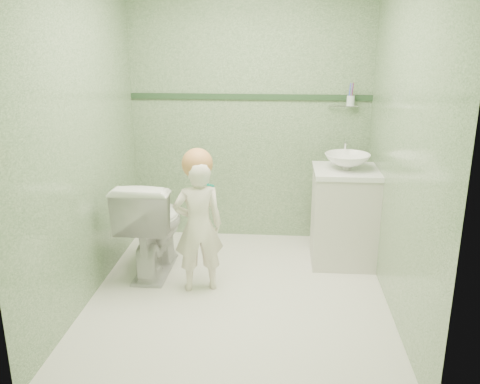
{
  "coord_description": "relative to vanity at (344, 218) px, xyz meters",
  "views": [
    {
      "loc": [
        0.29,
        -3.42,
        1.89
      ],
      "look_at": [
        0.0,
        0.15,
        0.78
      ],
      "focal_mm": 38.12,
      "sensor_mm": 36.0,
      "label": 1
    }
  ],
  "objects": [
    {
      "name": "ground",
      "position": [
        -0.84,
        -0.7,
        -0.4
      ],
      "size": [
        2.5,
        2.5,
        0.0
      ],
      "primitive_type": "plane",
      "color": "white",
      "rests_on": "ground"
    },
    {
      "name": "room_shell",
      "position": [
        -0.84,
        -0.7,
        0.8
      ],
      "size": [
        2.5,
        2.54,
        2.4
      ],
      "color": "gray",
      "rests_on": "ground"
    },
    {
      "name": "trim_stripe",
      "position": [
        -0.84,
        0.54,
        0.95
      ],
      "size": [
        2.2,
        0.02,
        0.05
      ],
      "primitive_type": "cube",
      "color": "#284529",
      "rests_on": "room_shell"
    },
    {
      "name": "vanity",
      "position": [
        0.0,
        0.0,
        0.0
      ],
      "size": [
        0.52,
        0.5,
        0.8
      ],
      "primitive_type": "cube",
      "color": "beige",
      "rests_on": "ground"
    },
    {
      "name": "counter",
      "position": [
        0.0,
        0.0,
        0.41
      ],
      "size": [
        0.54,
        0.52,
        0.04
      ],
      "primitive_type": "cube",
      "color": "white",
      "rests_on": "vanity"
    },
    {
      "name": "basin",
      "position": [
        0.0,
        0.0,
        0.49
      ],
      "size": [
        0.37,
        0.37,
        0.13
      ],
      "primitive_type": "imported",
      "color": "white",
      "rests_on": "counter"
    },
    {
      "name": "faucet",
      "position": [
        0.0,
        0.19,
        0.57
      ],
      "size": [
        0.03,
        0.13,
        0.18
      ],
      "color": "silver",
      "rests_on": "counter"
    },
    {
      "name": "cup_holder",
      "position": [
        0.05,
        0.48,
        0.93
      ],
      "size": [
        0.26,
        0.07,
        0.21
      ],
      "color": "silver",
      "rests_on": "room_shell"
    },
    {
      "name": "toilet",
      "position": [
        -1.58,
        -0.3,
        0.0
      ],
      "size": [
        0.46,
        0.8,
        0.81
      ],
      "primitive_type": "imported",
      "rotation": [
        0.0,
        0.0,
        3.13
      ],
      "color": "white",
      "rests_on": "ground"
    },
    {
      "name": "toddler",
      "position": [
        -1.15,
        -0.59,
        0.11
      ],
      "size": [
        0.43,
        0.34,
        1.03
      ],
      "primitive_type": "imported",
      "rotation": [
        0.0,
        0.0,
        3.43
      ],
      "color": "white",
      "rests_on": "ground"
    },
    {
      "name": "hair_cap",
      "position": [
        -1.15,
        -0.56,
        0.59
      ],
      "size": [
        0.23,
        0.23,
        0.23
      ],
      "primitive_type": "sphere",
      "color": "#C6834A",
      "rests_on": "toddler"
    },
    {
      "name": "teal_toothbrush",
      "position": [
        -1.05,
        -0.69,
        0.47
      ],
      "size": [
        0.1,
        0.14,
        0.08
      ],
      "color": "#058E79",
      "rests_on": "toddler"
    }
  ]
}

